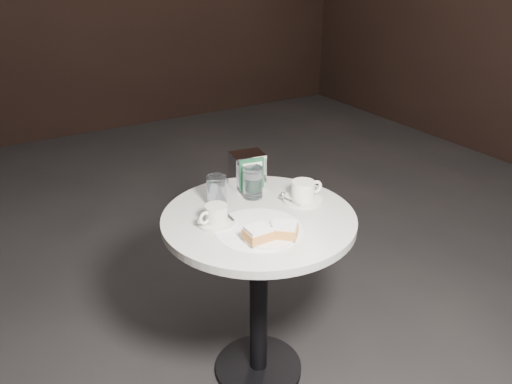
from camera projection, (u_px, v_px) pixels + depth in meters
The scene contains 9 objects.
ground at pixel (258, 370), 2.11m from camera, with size 7.00×7.00×0.00m, color black.
cafe_table at pixel (259, 262), 1.87m from camera, with size 0.70×0.70×0.74m.
sugar_spill at pixel (259, 229), 1.70m from camera, with size 0.30×0.30×0.00m, color white.
beignet_plate at pixel (270, 233), 1.63m from camera, with size 0.22×0.22×0.06m.
coffee_cup_left at pixel (216, 216), 1.72m from camera, with size 0.16×0.16×0.07m.
coffee_cup_right at pixel (303, 192), 1.88m from camera, with size 0.16×0.16×0.08m.
water_glass_left at pixel (217, 191), 1.84m from camera, with size 0.09×0.09×0.12m.
water_glass_right at pixel (253, 183), 1.90m from camera, with size 0.09×0.09×0.12m.
napkin_dispenser at pixel (247, 171), 1.97m from camera, with size 0.14×0.12×0.15m.
Camera 1 is at (-0.82, -1.35, 1.60)m, focal length 35.00 mm.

